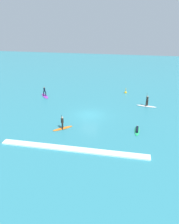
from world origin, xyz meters
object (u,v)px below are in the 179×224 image
Objects in this scene: marker_buoy at (126,92)px; surfer_on_green_board at (137,130)px; surfer_on_orange_board at (62,125)px; surfer_on_white_board at (147,104)px; surfer_on_purple_board at (45,94)px.

surfer_on_green_board is at bearing -82.01° from marker_buoy.
surfer_on_orange_board is 18.32m from marker_buoy.
surfer_on_white_board reaches higher than marker_buoy.
surfer_on_purple_board is 13.95m from surfer_on_orange_board.
surfer_on_green_board is 1.14× the size of surfer_on_orange_board.
surfer_on_orange_board is (-11.31, -10.31, 0.02)m from surfer_on_white_board.
surfer_on_green_board is at bearing 20.37° from surfer_on_purple_board.
surfer_on_white_board is (1.57, 9.01, 0.34)m from surfer_on_green_board.
surfer_on_orange_board is 2.22× the size of marker_buoy.
surfer_on_purple_board is (-17.01, 10.61, 0.27)m from surfer_on_green_board.
surfer_on_orange_board is (-9.74, -1.30, 0.37)m from surfer_on_green_board.
marker_buoy is at bearing -51.13° from surfer_on_white_board.
surfer_on_purple_board is at bearing -162.21° from marker_buoy.
marker_buoy is (14.85, 4.77, -0.26)m from surfer_on_purple_board.
surfer_on_orange_board is (7.27, -11.91, 0.09)m from surfer_on_purple_board.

